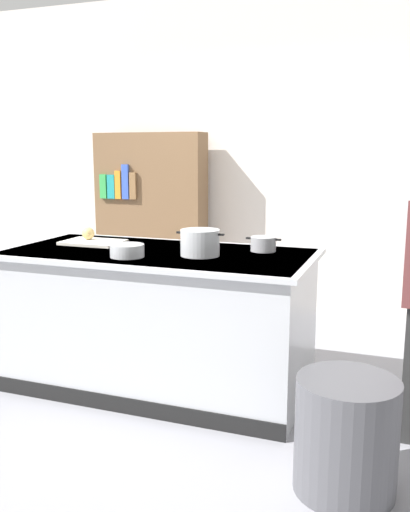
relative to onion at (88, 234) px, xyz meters
The scene contains 11 objects.
ground_plane 1.14m from the onion, 14.08° to the right, with size 10.00×10.00×0.00m, color gray.
back_wall 2.11m from the onion, 73.00° to the left, with size 6.40×0.12×3.00m, color silver.
counter_island 0.79m from the onion, 14.13° to the right, with size 1.98×0.98×0.90m.
cutting_board 0.09m from the onion, 31.98° to the right, with size 0.40×0.28×0.02m, color silver.
onion is the anchor object (origin of this frame).
stock_pot 0.92m from the onion, 12.08° to the right, with size 0.30×0.24×0.16m.
sauce_pan 1.23m from the onion, ahead, with size 0.23×0.16×0.09m.
mixing_bowl 0.64m from the onion, 37.14° to the right, with size 0.21×0.21×0.08m, color #B7BABF.
juice_cup 0.71m from the onion, 11.49° to the left, with size 0.07×0.07×0.10m, color yellow.
trash_bin 2.21m from the onion, 26.10° to the right, with size 0.46×0.46×0.53m, color #4C4C51.
bookshelf 1.68m from the onion, 100.71° to the left, with size 1.10×0.31×1.70m.
Camera 1 is at (1.48, -3.16, 1.53)m, focal length 38.98 mm.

